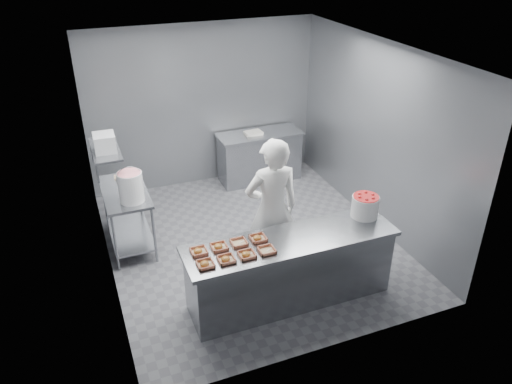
# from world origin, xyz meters

# --- Properties ---
(floor) EXTENTS (4.50, 4.50, 0.00)m
(floor) POSITION_xyz_m (0.00, 0.00, 0.00)
(floor) COLOR #4C4C51
(floor) RESTS_ON ground
(ceiling) EXTENTS (4.50, 4.50, 0.00)m
(ceiling) POSITION_xyz_m (0.00, 0.00, 2.80)
(ceiling) COLOR white
(ceiling) RESTS_ON wall_back
(wall_back) EXTENTS (4.00, 0.04, 2.80)m
(wall_back) POSITION_xyz_m (0.00, 2.25, 1.40)
(wall_back) COLOR slate
(wall_back) RESTS_ON ground
(wall_left) EXTENTS (0.04, 4.50, 2.80)m
(wall_left) POSITION_xyz_m (-2.00, 0.00, 1.40)
(wall_left) COLOR slate
(wall_left) RESTS_ON ground
(wall_right) EXTENTS (0.04, 4.50, 2.80)m
(wall_right) POSITION_xyz_m (2.00, 0.00, 1.40)
(wall_right) COLOR slate
(wall_right) RESTS_ON ground
(service_counter) EXTENTS (2.60, 0.70, 0.90)m
(service_counter) POSITION_xyz_m (0.00, -1.35, 0.45)
(service_counter) COLOR slate
(service_counter) RESTS_ON ground
(prep_table) EXTENTS (0.60, 1.20, 0.90)m
(prep_table) POSITION_xyz_m (-1.65, 0.60, 0.59)
(prep_table) COLOR slate
(prep_table) RESTS_ON ground
(back_counter) EXTENTS (1.50, 0.60, 0.90)m
(back_counter) POSITION_xyz_m (0.90, 1.90, 0.45)
(back_counter) COLOR slate
(back_counter) RESTS_ON ground
(wall_shelf) EXTENTS (0.35, 0.90, 0.03)m
(wall_shelf) POSITION_xyz_m (-1.82, 0.60, 1.55)
(wall_shelf) COLOR slate
(wall_shelf) RESTS_ON wall_left
(tray_0) EXTENTS (0.19, 0.18, 0.06)m
(tray_0) POSITION_xyz_m (-1.10, -1.48, 0.92)
(tray_0) COLOR tan
(tray_0) RESTS_ON service_counter
(tray_1) EXTENTS (0.19, 0.18, 0.06)m
(tray_1) POSITION_xyz_m (-0.86, -1.48, 0.92)
(tray_1) COLOR tan
(tray_1) RESTS_ON service_counter
(tray_2) EXTENTS (0.19, 0.18, 0.06)m
(tray_2) POSITION_xyz_m (-0.62, -1.48, 0.92)
(tray_2) COLOR tan
(tray_2) RESTS_ON service_counter
(tray_3) EXTENTS (0.19, 0.18, 0.04)m
(tray_3) POSITION_xyz_m (-0.37, -1.48, 0.92)
(tray_3) COLOR tan
(tray_3) RESTS_ON service_counter
(tray_4) EXTENTS (0.19, 0.18, 0.06)m
(tray_4) POSITION_xyz_m (-1.10, -1.22, 0.92)
(tray_4) COLOR tan
(tray_4) RESTS_ON service_counter
(tray_5) EXTENTS (0.19, 0.18, 0.06)m
(tray_5) POSITION_xyz_m (-0.86, -1.22, 0.92)
(tray_5) COLOR tan
(tray_5) RESTS_ON service_counter
(tray_6) EXTENTS (0.19, 0.18, 0.04)m
(tray_6) POSITION_xyz_m (-0.61, -1.22, 0.92)
(tray_6) COLOR tan
(tray_6) RESTS_ON service_counter
(tray_7) EXTENTS (0.19, 0.18, 0.06)m
(tray_7) POSITION_xyz_m (-0.38, -1.22, 0.92)
(tray_7) COLOR tan
(tray_7) RESTS_ON service_counter
(worker) EXTENTS (0.73, 0.50, 1.94)m
(worker) POSITION_xyz_m (0.00, -0.75, 0.97)
(worker) COLOR white
(worker) RESTS_ON ground
(strawberry_tub) EXTENTS (0.34, 0.34, 0.28)m
(strawberry_tub) POSITION_xyz_m (1.08, -1.21, 1.05)
(strawberry_tub) COLOR silver
(strawberry_tub) RESTS_ON service_counter
(glaze_bucket) EXTENTS (0.35, 0.33, 0.51)m
(glaze_bucket) POSITION_xyz_m (-1.59, 0.26, 1.12)
(glaze_bucket) COLOR silver
(glaze_bucket) RESTS_ON prep_table
(bucket_lid) EXTENTS (0.29, 0.29, 0.02)m
(bucket_lid) POSITION_xyz_m (-1.56, 0.80, 0.91)
(bucket_lid) COLOR silver
(bucket_lid) RESTS_ON prep_table
(rag) EXTENTS (0.16, 0.14, 0.02)m
(rag) POSITION_xyz_m (-1.66, 1.04, 0.91)
(rag) COLOR #CCB28C
(rag) RESTS_ON prep_table
(appliance) EXTENTS (0.28, 0.31, 0.23)m
(appliance) POSITION_xyz_m (-1.82, 0.51, 1.68)
(appliance) COLOR gray
(appliance) RESTS_ON wall_shelf
(paper_stack) EXTENTS (0.31, 0.23, 0.05)m
(paper_stack) POSITION_xyz_m (0.78, 1.90, 0.92)
(paper_stack) COLOR silver
(paper_stack) RESTS_ON back_counter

